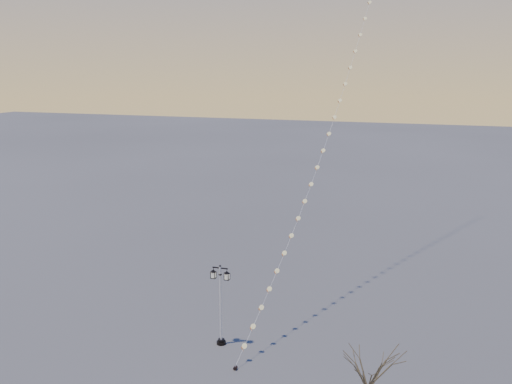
% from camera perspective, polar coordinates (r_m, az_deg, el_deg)
% --- Properties ---
extents(ground, '(300.00, 300.00, 0.00)m').
position_cam_1_polar(ground, '(31.08, -3.92, -19.51)').
color(ground, '#4A4A4A').
rests_on(ground, ground).
extents(street_lamp, '(1.32, 0.58, 5.21)m').
position_cam_1_polar(street_lamp, '(33.30, -3.80, -11.52)').
color(street_lamp, black).
rests_on(street_lamp, ground).
extents(bare_tree, '(2.45, 2.45, 4.07)m').
position_cam_1_polar(bare_tree, '(26.85, 11.99, -18.41)').
color(bare_tree, '#493D27').
rests_on(bare_tree, ground).
extents(kite_train, '(6.69, 33.40, 38.09)m').
position_cam_1_polar(kite_train, '(42.52, 9.69, 15.88)').
color(kite_train, black).
rests_on(kite_train, ground).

